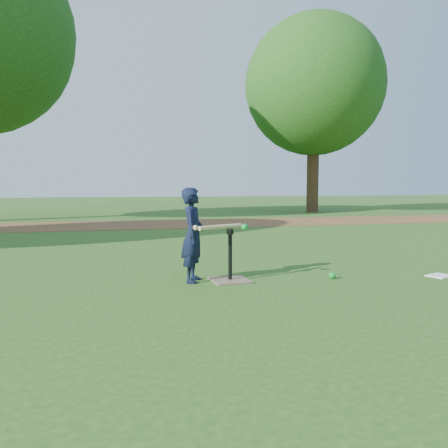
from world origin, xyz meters
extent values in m
plane|color=#285116|center=(0.00, 0.00, 0.00)|extent=(80.00, 80.00, 0.00)
cube|color=brown|center=(0.00, 7.50, 0.01)|extent=(24.00, 3.00, 0.01)
imported|color=black|center=(-0.80, -0.28, 0.55)|extent=(0.38, 0.47, 1.10)
sphere|color=#0D972A|center=(0.86, -0.54, 0.04)|extent=(0.08, 0.08, 0.08)
cube|color=white|center=(2.23, -0.72, 0.01)|extent=(0.36, 0.32, 0.01)
cube|color=#79654D|center=(-0.37, -0.37, 0.01)|extent=(0.47, 0.47, 0.02)
cylinder|color=black|center=(-0.37, -0.37, 0.30)|extent=(0.05, 0.05, 0.55)
cylinder|color=black|center=(-0.37, -0.37, 0.58)|extent=(0.08, 0.08, 0.06)
cylinder|color=tan|center=(-0.49, -0.39, 0.65)|extent=(0.57, 0.30, 0.05)
sphere|color=tan|center=(-0.79, -0.43, 0.65)|extent=(0.06, 0.06, 0.06)
sphere|color=#0D972A|center=(-0.21, -0.40, 0.64)|extent=(0.08, 0.08, 0.08)
cylinder|color=#382316|center=(6.50, 12.00, 1.71)|extent=(0.50, 0.50, 3.42)
sphere|color=#285B19|center=(6.50, 12.00, 5.30)|extent=(5.80, 5.80, 5.80)
camera|label=1|loc=(-1.65, -5.26, 1.12)|focal=35.00mm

